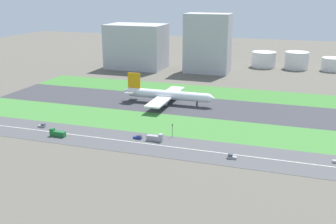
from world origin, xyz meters
name	(u,v)px	position (x,y,z in m)	size (l,w,h in m)	color
ground_plane	(196,106)	(0.00, 0.00, 0.00)	(800.00, 800.00, 0.00)	#5B564C
runway	(196,106)	(0.00, 0.00, 0.05)	(280.00, 46.00, 0.10)	#38383D
grass_median_north	(210,92)	(0.00, 41.00, 0.05)	(280.00, 36.00, 0.10)	#3D7A33
grass_median_south	(178,125)	(0.00, -41.00, 0.05)	(280.00, 36.00, 0.10)	#427F38
highway	(160,145)	(0.00, -73.00, 0.05)	(280.00, 28.00, 0.10)	#4C4C4F
highway_centerline	(160,145)	(0.00, -73.00, 0.11)	(266.00, 0.50, 0.01)	silver
airliner	(166,95)	(-21.00, 0.00, 6.23)	(65.00, 56.00, 19.70)	white
truck_0	(155,138)	(-4.07, -68.00, 1.67)	(8.40, 2.50, 4.00)	#99999E
truck_1	(57,133)	(-55.19, -78.00, 1.67)	(8.40, 2.50, 4.00)	#19662D
car_1	(231,157)	(36.58, -78.00, 0.92)	(4.40, 1.80, 2.00)	#99999E
car_2	(138,137)	(-13.66, -68.00, 0.92)	(4.40, 1.80, 2.00)	navy
car_0	(42,126)	(-71.50, -68.00, 0.92)	(4.40, 1.80, 2.00)	#99999E
traffic_light	(172,129)	(2.42, -60.01, 4.29)	(0.36, 0.50, 7.20)	#4C4C51
terminal_building	(136,46)	(-90.00, 114.00, 21.14)	(55.17, 36.39, 42.28)	#B2B2B7
hangar_building	(208,43)	(-19.47, 114.00, 26.81)	(40.78, 24.07, 53.62)	#B2B2B7
fuel_tank_west	(264,59)	(27.82, 159.00, 7.50)	(23.47, 23.47, 15.00)	silver
fuel_tank_centre	(297,60)	(59.03, 159.00, 8.20)	(22.41, 22.41, 16.40)	silver
fuel_tank_east	(332,64)	(91.38, 159.00, 6.20)	(19.16, 19.16, 12.39)	silver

